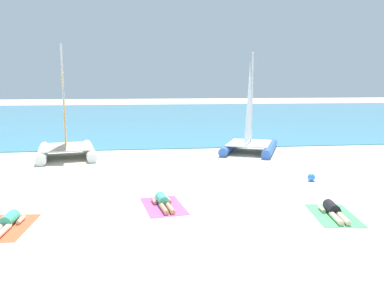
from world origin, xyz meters
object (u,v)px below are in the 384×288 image
object	(u,v)px
sunbather_left	(8,222)
sunbather_middle	(163,201)
towel_left	(7,227)
beach_ball	(311,177)
sailboat_white	(66,141)
sailboat_blue	(250,137)
towel_right	(334,215)
towel_middle	(164,206)
sunbather_right	(333,210)

from	to	relation	value
sunbather_left	sunbather_middle	bearing A→B (deg)	20.61
towel_left	beach_ball	size ratio (longest dim) A/B	6.70
sailboat_white	sailboat_blue	bearing A→B (deg)	-9.70
sailboat_blue	towel_right	size ratio (longest dim) A/B	2.67
towel_middle	beach_ball	xyz separation A→B (m)	(5.50, 2.26, 0.14)
sailboat_white	towel_left	xyz separation A→B (m)	(0.26, -9.32, -0.79)
beach_ball	sunbather_left	bearing A→B (deg)	-160.18
sailboat_blue	towel_right	distance (m)	9.71
sailboat_blue	sunbather_middle	distance (m)	9.58
sailboat_white	towel_right	xyz separation A→B (m)	(8.78, -9.47, -0.79)
towel_middle	sunbather_right	size ratio (longest dim) A/B	1.21
towel_right	beach_ball	distance (m)	3.75
towel_middle	sunbather_middle	world-z (taller)	sunbather_middle
towel_middle	sunbather_right	distance (m)	4.74
sailboat_blue	sunbather_middle	size ratio (longest dim) A/B	3.24
sailboat_blue	towel_left	distance (m)	12.98
sunbather_left	towel_middle	distance (m)	4.13
sailboat_white	towel_middle	bearing A→B (deg)	-73.47
sunbather_middle	beach_ball	size ratio (longest dim) A/B	5.52
sailboat_white	beach_ball	xyz separation A→B (m)	(9.72, -5.84, -0.66)
sunbather_left	towel_middle	xyz separation A→B (m)	(3.96, 1.15, -0.13)
sailboat_blue	sailboat_white	bearing A→B (deg)	-155.38
towel_left	towel_right	distance (m)	8.52
sailboat_white	towel_right	size ratio (longest dim) A/B	2.82
towel_middle	sunbather_right	bearing A→B (deg)	-15.86
sunbather_right	beach_ball	distance (m)	3.68
sailboat_white	sunbather_right	bearing A→B (deg)	-57.95
sailboat_blue	towel_left	bearing A→B (deg)	-109.40
towel_left	sunbather_right	xyz separation A→B (m)	(8.52, -0.08, 0.13)
sailboat_blue	sailboat_white	xyz separation A→B (m)	(-9.05, -0.21, 0.04)
towel_right	sunbather_right	xyz separation A→B (m)	(0.01, 0.07, 0.13)
sailboat_blue	beach_ball	size ratio (longest dim) A/B	17.88
sunbather_left	sunbather_right	distance (m)	8.52
sailboat_white	sunbather_right	xyz separation A→B (m)	(8.79, -9.40, -0.67)
sunbather_middle	sailboat_white	bearing A→B (deg)	108.75
sunbather_right	sunbather_middle	bearing A→B (deg)	171.25
sunbather_right	beach_ball	bearing A→B (deg)	83.04
sunbather_middle	sunbather_right	distance (m)	4.77
towel_left	towel_middle	size ratio (longest dim) A/B	1.00
sailboat_white	towel_middle	xyz separation A→B (m)	(4.23, -8.10, -0.79)
sunbather_left	towel_middle	size ratio (longest dim) A/B	0.82
sunbather_left	sunbather_middle	distance (m)	4.13
towel_left	sailboat_blue	bearing A→B (deg)	47.30
towel_right	sunbather_middle	bearing A→B (deg)	162.62
sunbather_left	sunbather_middle	size ratio (longest dim) A/B	1.00
sailboat_white	towel_left	world-z (taller)	sailboat_white
sunbather_left	towel_left	bearing A→B (deg)	-90.00
sailboat_white	sunbather_right	distance (m)	12.88
sunbather_right	sailboat_white	bearing A→B (deg)	140.90
towel_middle	sailboat_white	bearing A→B (deg)	117.55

